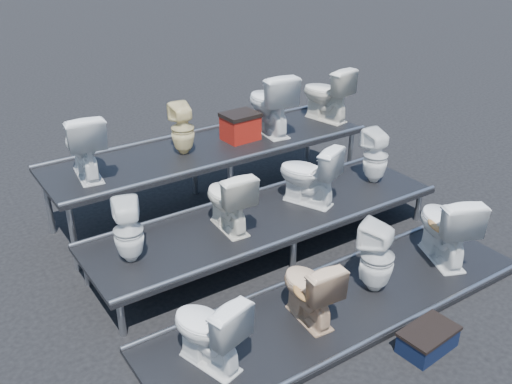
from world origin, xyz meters
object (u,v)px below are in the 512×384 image
step_stool (428,341)px  toilet_4 (128,231)px  toilet_6 (308,174)px  toilet_5 (228,199)px  toilet_9 (183,129)px  toilet_3 (445,226)px  toilet_11 (326,93)px  red_crate (240,128)px  toilet_10 (270,103)px  toilet_8 (83,145)px  toilet_7 (376,156)px  toilet_1 (309,288)px  toilet_0 (208,330)px  toilet_2 (377,257)px

step_stool → toilet_4: bearing=125.8°
toilet_4 → toilet_6: 2.21m
toilet_5 → toilet_9: size_ratio=1.11×
toilet_3 → toilet_11: 2.75m
toilet_9 → red_crate: 0.85m
toilet_5 → toilet_10: (1.44, 1.30, 0.47)m
toilet_4 → red_crate: 2.49m
toilet_4 → toilet_8: 1.38m
toilet_3 → toilet_6: bearing=-33.1°
toilet_8 → toilet_9: size_ratio=1.20×
toilet_3 → red_crate: 2.84m
toilet_7 → toilet_4: bearing=4.2°
toilet_9 → step_stool: (0.61, -3.48, -1.08)m
toilet_9 → toilet_6: bearing=130.4°
toilet_1 → toilet_8: size_ratio=0.91×
toilet_8 → toilet_10: size_ratio=0.91×
toilet_10 → step_stool: (-0.68, -3.48, -1.18)m
red_crate → toilet_4: bearing=-151.3°
toilet_6 → step_stool: 2.32m
toilet_6 → toilet_8: size_ratio=0.97×
toilet_5 → toilet_9: toilet_9 is taller
toilet_11 → toilet_4: bearing=9.0°
toilet_7 → toilet_9: toilet_9 is taller
toilet_1 → toilet_6: bearing=-123.0°
toilet_4 → step_stool: bearing=147.9°
toilet_0 → toilet_11: size_ratio=0.94×
toilet_2 → toilet_11: toilet_11 is taller
toilet_4 → toilet_6: size_ratio=0.88×
toilet_6 → toilet_11: 1.91m
toilet_1 → toilet_9: bearing=-86.9°
toilet_5 → red_crate: bearing=-123.1°
toilet_6 → toilet_4: bearing=-23.7°
red_crate → step_stool: 3.61m
toilet_5 → toilet_10: 2.00m
toilet_1 → toilet_8: toilet_8 is taller
toilet_4 → toilet_6: bearing=-162.9°
toilet_10 → toilet_11: 0.97m
toilet_3 → toilet_8: 4.07m
toilet_9 → toilet_11: toilet_11 is taller
toilet_0 → toilet_2: 1.95m
toilet_0 → toilet_3: size_ratio=0.86×
toilet_3 → red_crate: red_crate is taller
toilet_3 → toilet_4: bearing=-0.2°
toilet_10 → red_crate: toilet_10 is taller
toilet_1 → toilet_11: 3.59m
toilet_1 → red_crate: bearing=-104.4°
toilet_0 → toilet_3: bearing=163.9°
toilet_11 → red_crate: bearing=-11.2°
toilet_0 → red_crate: (1.97, 2.60, 0.59)m
toilet_5 → red_crate: (0.98, 1.30, 0.20)m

